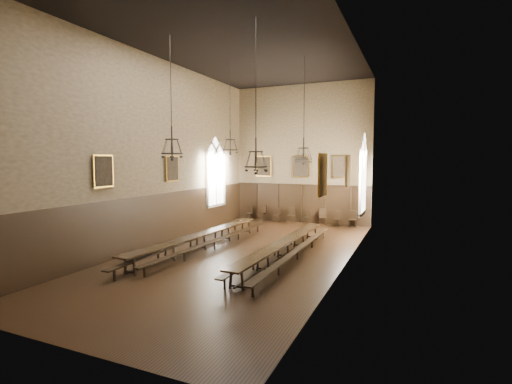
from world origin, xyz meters
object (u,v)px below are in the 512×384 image
Objects in this scene: bench_left_inner at (215,243)px; chair_2 at (277,218)px; chandelier_back_right at (304,152)px; bench_left_outer at (191,243)px; chandelier_front_left at (172,146)px; table_right at (283,250)px; chair_4 at (307,220)px; bench_right_outer at (298,253)px; bench_right_inner at (275,249)px; chair_3 at (291,218)px; table_left at (201,241)px; chandelier_front_right at (256,156)px; chandelier_back_left at (230,144)px; chair_1 at (262,216)px; chair_7 at (353,222)px; chair_5 at (323,220)px; chair_6 at (338,222)px.

chair_2 reaches higher than bench_left_inner.
bench_left_outer is at bearing -146.44° from chandelier_back_right.
chair_2 is 11.64m from chandelier_front_left.
table_right is at bearing 29.55° from chandelier_front_left.
chandelier_back_right is at bearing -64.34° from chair_4.
bench_right_outer is (0.63, 0.01, -0.08)m from table_right.
bench_right_inner is (2.96, 0.05, -0.00)m from bench_left_inner.
bench_right_outer is at bearing -11.82° from bench_right_inner.
chair_2 is 0.93× the size of chair_3.
chandelier_front_right is at bearing -33.55° from table_left.
chandelier_back_right is at bearing 9.68° from chandelier_back_left.
table_right is 8.97× the size of chair_1.
chandelier_front_left is at bearing -82.07° from chair_1.
chair_7 is (3.99, 0.02, -0.00)m from chair_3.
bench_left_inner is at bearing -127.74° from chair_5.
chair_3 is 1.11× the size of chair_4.
table_right is 9.48× the size of chair_7.
bench_left_inner is 6.05m from chandelier_back_right.
chair_3 is at bearing 83.26° from bench_left_inner.
bench_right_outer is (1.10, -0.23, 0.00)m from bench_right_inner.
chair_4 is 1.04m from chair_5.
bench_right_outer is 10.50× the size of chair_6.
chair_5 is at bearing 71.32° from chandelier_front_left.
chair_2 is at bearing 89.69° from bench_left_inner.
chandelier_front_right is (0.20, -11.16, 3.96)m from chair_5.
bench_left_inner is 2.96m from bench_right_inner.
bench_right_inner is 10.03× the size of chair_7.
chandelier_front_right is (4.38, -11.16, 3.95)m from chair_1.
chair_6 is (3.08, -0.04, -0.01)m from chair_3.
bench_right_inner is 10.46× the size of chair_6.
table_left is 9.75m from chair_6.
bench_left_inner is 10.07× the size of chair_7.
chair_5 is (1.04, -0.04, 0.04)m from chair_4.
bench_right_outer is 11.17× the size of chair_4.
chair_1 is 1.06× the size of chair_7.
bench_left_outer is 11.50× the size of chair_2.
bench_left_inner is at bearing -89.07° from chair_2.
table_right is at bearing -3.15° from bench_left_inner.
chandelier_back_left is at bearing -130.68° from chair_7.
chair_6 is 8.95m from chandelier_back_left.
bench_right_inner is 8.26m from chair_5.
bench_right_inner is at bearing 6.71° from bench_left_outer.
chandelier_back_right is (3.43, -5.75, 4.23)m from chair_2.
bench_left_outer is 6.86m from chandelier_back_right.
chair_4 is at bearing 72.72° from table_left.
bench_left_inner is 9.25m from chair_6.
table_left is 9.33m from chair_5.
bench_right_outer is 1.90× the size of chandelier_front_right.
chandelier_front_left is at bearing -94.47° from chandelier_back_left.
chair_1 is 0.23× the size of chandelier_back_left.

